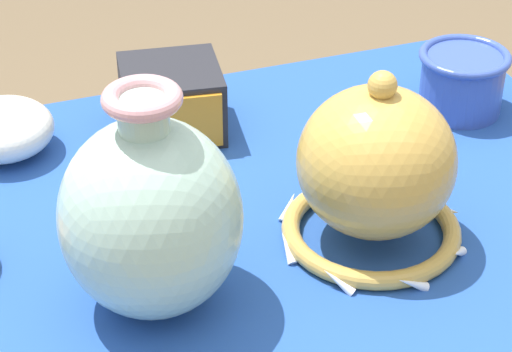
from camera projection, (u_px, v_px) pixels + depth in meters
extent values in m
cylinder|color=brown|center=(424.00, 241.00, 1.82)|extent=(0.04, 0.04, 0.68)
cube|color=brown|center=(197.00, 229.00, 1.25)|extent=(1.12, 0.67, 0.03)
cube|color=#234C9E|center=(196.00, 217.00, 1.24)|extent=(1.14, 0.69, 0.01)
ellipsoid|color=#A8CCB7|center=(151.00, 218.00, 1.05)|extent=(0.20, 0.20, 0.23)
cylinder|color=#A8CCB7|center=(143.00, 115.00, 0.98)|extent=(0.05, 0.05, 0.04)
torus|color=#D19399|center=(142.00, 98.00, 0.97)|extent=(0.08, 0.08, 0.02)
torus|color=gold|center=(371.00, 229.00, 1.20)|extent=(0.22, 0.22, 0.02)
ellipsoid|color=gold|center=(376.00, 162.00, 1.15)|extent=(0.19, 0.19, 0.18)
sphere|color=gold|center=(382.00, 85.00, 1.09)|extent=(0.03, 0.03, 0.03)
cone|color=white|center=(450.00, 211.00, 1.23)|extent=(0.01, 0.04, 0.03)
cone|color=white|center=(399.00, 184.00, 1.28)|extent=(0.04, 0.04, 0.03)
cone|color=white|center=(335.00, 182.00, 1.29)|extent=(0.04, 0.01, 0.03)
cone|color=white|center=(289.00, 207.00, 1.24)|extent=(0.04, 0.04, 0.03)
cone|color=white|center=(287.00, 248.00, 1.17)|extent=(0.01, 0.04, 0.03)
cone|color=white|center=(338.00, 281.00, 1.12)|extent=(0.04, 0.04, 0.03)
cone|color=white|center=(412.00, 284.00, 1.12)|extent=(0.04, 0.01, 0.03)
cone|color=white|center=(459.00, 253.00, 1.16)|extent=(0.04, 0.04, 0.03)
cube|color=#232328|center=(172.00, 99.00, 1.39)|extent=(0.15, 0.15, 0.10)
cube|color=orange|center=(178.00, 124.00, 1.33)|extent=(0.12, 0.02, 0.08)
ellipsoid|color=white|center=(4.00, 129.00, 1.35)|extent=(0.14, 0.14, 0.07)
cylinder|color=#3851A8|center=(462.00, 83.00, 1.44)|extent=(0.12, 0.12, 0.09)
torus|color=#3851A8|center=(465.00, 56.00, 1.41)|extent=(0.13, 0.13, 0.01)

